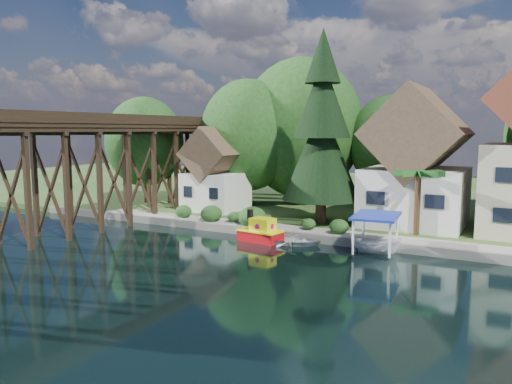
# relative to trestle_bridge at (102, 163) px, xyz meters

# --- Properties ---
(ground) EXTENTS (140.00, 140.00, 0.00)m
(ground) POSITION_rel_trestle_bridge_xyz_m (16.00, -5.17, -5.35)
(ground) COLOR black
(ground) RESTS_ON ground
(bank) EXTENTS (140.00, 52.00, 0.50)m
(bank) POSITION_rel_trestle_bridge_xyz_m (16.00, 28.83, -5.10)
(bank) COLOR #29451B
(bank) RESTS_ON ground
(seawall) EXTENTS (60.00, 0.40, 0.62)m
(seawall) POSITION_rel_trestle_bridge_xyz_m (20.00, 2.83, -5.04)
(seawall) COLOR slate
(seawall) RESTS_ON ground
(promenade) EXTENTS (50.00, 2.60, 0.06)m
(promenade) POSITION_rel_trestle_bridge_xyz_m (22.00, 4.13, -4.82)
(promenade) COLOR gray
(promenade) RESTS_ON bank
(trestle_bridge) EXTENTS (4.12, 44.18, 9.30)m
(trestle_bridge) POSITION_rel_trestle_bridge_xyz_m (0.00, 0.00, 0.00)
(trestle_bridge) COLOR black
(trestle_bridge) RESTS_ON ground
(house_left) EXTENTS (7.64, 8.64, 11.02)m
(house_left) POSITION_rel_trestle_bridge_xyz_m (23.00, 10.83, -0.21)
(house_left) COLOR white
(house_left) RESTS_ON bank
(shed) EXTENTS (5.09, 5.40, 7.85)m
(shed) POSITION_rel_trestle_bridge_xyz_m (5.00, 9.33, -1.52)
(shed) COLOR white
(shed) RESTS_ON bank
(bg_trees) EXTENTS (49.90, 13.30, 10.57)m
(bg_trees) POSITION_rel_trestle_bridge_xyz_m (17.00, 16.08, 1.94)
(bg_trees) COLOR #382314
(bg_trees) RESTS_ON bank
(shrubs) EXTENTS (15.76, 2.47, 1.70)m
(shrubs) POSITION_rel_trestle_bridge_xyz_m (11.40, 4.09, -4.12)
(shrubs) COLOR #204619
(shrubs) RESTS_ON bank
(conifer) EXTENTS (6.28, 6.28, 15.46)m
(conifer) POSITION_rel_trestle_bridge_xyz_m (16.15, 7.81, 2.59)
(conifer) COLOR #382314
(conifer) RESTS_ON bank
(palm_tree) EXTENTS (3.77, 3.77, 4.96)m
(palm_tree) POSITION_rel_trestle_bridge_xyz_m (23.95, 6.65, -0.52)
(palm_tree) COLOR #382314
(palm_tree) RESTS_ON bank
(tugboat) EXTENTS (3.38, 2.17, 2.30)m
(tugboat) POSITION_rel_trestle_bridge_xyz_m (14.10, 1.28, -4.66)
(tugboat) COLOR #BB0C12
(tugboat) RESTS_ON ground
(boat_white_a) EXTENTS (4.05, 3.36, 0.72)m
(boat_white_a) POSITION_rel_trestle_bridge_xyz_m (16.75, 1.58, -4.99)
(boat_white_a) COLOR silver
(boat_white_a) RESTS_ON ground
(boat_canopy) EXTENTS (3.35, 4.27, 2.58)m
(boat_canopy) POSITION_rel_trestle_bridge_xyz_m (22.34, 1.69, -4.24)
(boat_canopy) COLOR silver
(boat_canopy) RESTS_ON ground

